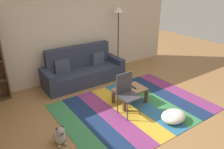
% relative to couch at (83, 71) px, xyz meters
% --- Properties ---
extents(ground_plane, '(14.00, 14.00, 0.00)m').
position_rel_couch_xyz_m(ground_plane, '(0.02, -2.02, -0.34)').
color(ground_plane, '#9E7042').
extents(back_wall, '(6.80, 0.10, 2.70)m').
position_rel_couch_xyz_m(back_wall, '(0.02, 0.53, 1.01)').
color(back_wall, beige).
rests_on(back_wall, ground_plane).
extents(rug, '(3.28, 2.45, 0.01)m').
position_rel_couch_xyz_m(rug, '(0.29, -1.88, -0.33)').
color(rug, '#387F4C').
rests_on(rug, ground_plane).
extents(couch, '(2.26, 0.80, 1.00)m').
position_rel_couch_xyz_m(couch, '(0.00, 0.00, 0.00)').
color(couch, '#2D3347').
rests_on(couch, ground_plane).
extents(coffee_table, '(0.72, 0.51, 0.36)m').
position_rel_couch_xyz_m(coffee_table, '(0.34, -1.67, -0.03)').
color(coffee_table, '#513826').
rests_on(coffee_table, rug).
extents(pouf, '(0.55, 0.43, 0.22)m').
position_rel_couch_xyz_m(pouf, '(0.61, -2.74, -0.22)').
color(pouf, white).
rests_on(pouf, rug).
extents(dog, '(0.22, 0.35, 0.40)m').
position_rel_couch_xyz_m(dog, '(-1.55, -2.04, -0.18)').
color(dog, '#9E998E').
rests_on(dog, ground_plane).
extents(standing_lamp, '(0.32, 0.32, 1.94)m').
position_rel_couch_xyz_m(standing_lamp, '(1.34, 0.18, 1.29)').
color(standing_lamp, black).
rests_on(standing_lamp, ground_plane).
extents(tv_remote, '(0.05, 0.15, 0.02)m').
position_rel_couch_xyz_m(tv_remote, '(0.44, -1.66, 0.04)').
color(tv_remote, black).
rests_on(tv_remote, coffee_table).
extents(folding_chair, '(0.40, 0.40, 0.90)m').
position_rel_couch_xyz_m(folding_chair, '(0.02, -1.94, 0.20)').
color(folding_chair, '#38383D').
rests_on(folding_chair, ground_plane).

